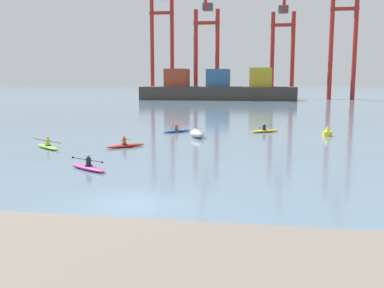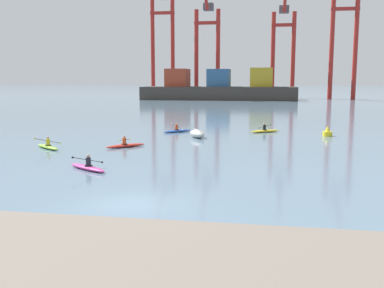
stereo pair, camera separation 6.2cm
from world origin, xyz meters
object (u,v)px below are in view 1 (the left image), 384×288
gantry_crane_west (162,32)px  kayak_yellow (265,131)px  channel_buoy (327,132)px  kayak_blue (177,131)px  capsized_dinghy (197,134)px  container_barge (218,89)px  gantry_crane_east_mid (283,40)px  kayak_lime (48,146)px  gantry_crane_east (344,29)px  kayak_red (125,145)px  gantry_crane_west_mid (206,39)px  kayak_magenta (88,167)px

gantry_crane_west → kayak_yellow: bearing=-70.2°
channel_buoy → kayak_blue: (-14.83, 0.72, -0.19)m
capsized_dinghy → container_barge: bearing=94.7°
gantry_crane_east_mid → kayak_lime: (-21.14, -99.25, -16.30)m
gantry_crane_east_mid → gantry_crane_west: bearing=176.2°
kayak_yellow → capsized_dinghy: bearing=-140.2°
gantry_crane_east → kayak_red: (-31.07, -92.25, -18.46)m
gantry_crane_west_mid → capsized_dinghy: (11.00, -87.66, -16.63)m
container_barge → kayak_yellow: bearing=-80.2°
kayak_red → kayak_blue: bearing=79.1°
kayak_blue → kayak_magenta: 19.68m
container_barge → channel_buoy: (18.62, -75.44, -2.56)m
gantry_crane_west → container_barge: bearing=-37.6°
container_barge → kayak_magenta: container_barge is taller
kayak_yellow → kayak_lime: bearing=-140.7°
kayak_lime → kayak_blue: bearing=57.4°
kayak_magenta → channel_buoy: bearing=49.2°
channel_buoy → kayak_red: channel_buoy is taller
container_barge → gantry_crane_east: gantry_crane_east is taller
container_barge → channel_buoy: container_barge is taller
gantry_crane_east_mid → kayak_lime: bearing=-102.0°
gantry_crane_east_mid → kayak_yellow: bearing=-92.9°
gantry_crane_east → gantry_crane_east_mid: bearing=161.2°
gantry_crane_west → kayak_lime: bearing=-81.7°
gantry_crane_east_mid → kayak_magenta: gantry_crane_east_mid is taller
container_barge → kayak_magenta: 94.41m
gantry_crane_east → kayak_blue: size_ratio=12.82×
gantry_crane_west_mid → gantry_crane_east_mid: 21.80m
gantry_crane_west → kayak_red: gantry_crane_west is taller
gantry_crane_east_mid → gantry_crane_east: 16.78m
kayak_magenta → gantry_crane_west: bearing=101.1°
container_barge → kayak_blue: bearing=-87.1°
gantry_crane_east → kayak_yellow: (-20.09, -80.12, -18.46)m
container_barge → kayak_blue: container_barge is taller
kayak_lime → kayak_blue: (7.89, 12.33, 0.00)m
kayak_magenta → kayak_yellow: bearing=63.7°
kayak_blue → kayak_yellow: same height
gantry_crane_west_mid → gantry_crane_east: size_ratio=0.94×
container_barge → kayak_magenta: bearing=-88.6°
kayak_yellow → gantry_crane_west_mid: bearing=101.8°
gantry_crane_west → gantry_crane_east_mid: size_ratio=1.19×
channel_buoy → kayak_yellow: bearing=159.9°
kayak_magenta → kayak_blue: bearing=85.7°
gantry_crane_west_mid → gantry_crane_east: bearing=-3.5°
kayak_blue → kayak_yellow: (8.92, 1.45, 0.00)m
gantry_crane_east_mid → kayak_blue: gantry_crane_east_mid is taller
gantry_crane_west → gantry_crane_east_mid: (36.03, -2.42, -3.02)m
kayak_magenta → capsized_dinghy: bearing=75.3°
gantry_crane_west → kayak_blue: 94.20m
gantry_crane_west_mid → kayak_red: gantry_crane_west_mid is taller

